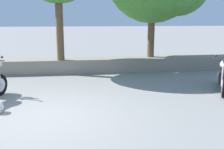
{
  "coord_description": "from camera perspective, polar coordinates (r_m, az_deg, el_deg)",
  "views": [
    {
      "loc": [
        0.79,
        -5.81,
        2.18
      ],
      "look_at": [
        1.73,
        1.2,
        0.65
      ],
      "focal_mm": 42.6,
      "sensor_mm": 36.0,
      "label": 1
    }
  ],
  "objects": [
    {
      "name": "ground_plane",
      "position": [
        6.26,
        -14.59,
        -8.6
      ],
      "size": [
        120.0,
        120.0,
        0.0
      ],
      "primitive_type": "plane",
      "color": "gray"
    },
    {
      "name": "stone_wall",
      "position": [
        10.81,
        -11.75,
        1.79
      ],
      "size": [
        36.0,
        0.8,
        0.55
      ],
      "primitive_type": "cube",
      "color": "gray",
      "rests_on": "ground"
    }
  ]
}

